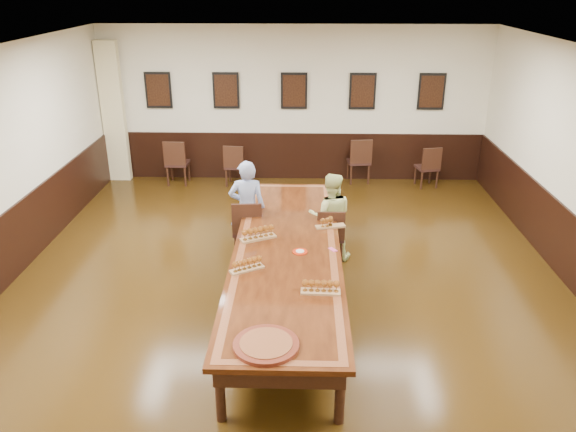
{
  "coord_description": "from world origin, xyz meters",
  "views": [
    {
      "loc": [
        0.2,
        -6.63,
        4.03
      ],
      "look_at": [
        0.0,
        0.5,
        1.0
      ],
      "focal_mm": 35.0,
      "sensor_mm": 36.0,
      "label": 1
    }
  ],
  "objects_px": {
    "spare_chair_b": "(236,164)",
    "carved_platter": "(266,345)",
    "spare_chair_c": "(359,160)",
    "person_man": "(247,208)",
    "chair_woman": "(330,234)",
    "spare_chair_d": "(427,166)",
    "person_woman": "(330,217)",
    "chair_man": "(248,228)",
    "spare_chair_a": "(177,162)",
    "conference_table": "(287,258)"
  },
  "relations": [
    {
      "from": "spare_chair_c",
      "to": "person_woman",
      "type": "distance_m",
      "value": 3.65
    },
    {
      "from": "spare_chair_d",
      "to": "person_woman",
      "type": "bearing_deg",
      "value": 44.82
    },
    {
      "from": "spare_chair_c",
      "to": "person_man",
      "type": "xyz_separation_m",
      "value": [
        -2.03,
        -3.46,
        0.28
      ]
    },
    {
      "from": "person_man",
      "to": "chair_woman",
      "type": "bearing_deg",
      "value": 166.82
    },
    {
      "from": "chair_woman",
      "to": "spare_chair_c",
      "type": "bearing_deg",
      "value": -101.69
    },
    {
      "from": "spare_chair_b",
      "to": "spare_chair_c",
      "type": "relative_size",
      "value": 0.92
    },
    {
      "from": "chair_man",
      "to": "spare_chair_d",
      "type": "xyz_separation_m",
      "value": [
        3.42,
        3.31,
        -0.04
      ]
    },
    {
      "from": "spare_chair_b",
      "to": "person_woman",
      "type": "distance_m",
      "value": 3.78
    },
    {
      "from": "chair_man",
      "to": "conference_table",
      "type": "distance_m",
      "value": 1.4
    },
    {
      "from": "chair_woman",
      "to": "person_man",
      "type": "xyz_separation_m",
      "value": [
        -1.27,
        0.21,
        0.32
      ]
    },
    {
      "from": "person_woman",
      "to": "chair_man",
      "type": "bearing_deg",
      "value": -0.57
    },
    {
      "from": "spare_chair_b",
      "to": "spare_chair_a",
      "type": "bearing_deg",
      "value": 3.54
    },
    {
      "from": "chair_man",
      "to": "spare_chair_b",
      "type": "height_order",
      "value": "chair_man"
    },
    {
      "from": "spare_chair_d",
      "to": "person_woman",
      "type": "relative_size",
      "value": 0.64
    },
    {
      "from": "spare_chair_a",
      "to": "spare_chair_d",
      "type": "relative_size",
      "value": 1.1
    },
    {
      "from": "chair_man",
      "to": "spare_chair_c",
      "type": "height_order",
      "value": "spare_chair_c"
    },
    {
      "from": "chair_man",
      "to": "spare_chair_a",
      "type": "height_order",
      "value": "same"
    },
    {
      "from": "chair_woman",
      "to": "spare_chair_c",
      "type": "xyz_separation_m",
      "value": [
        0.76,
        3.66,
        0.04
      ]
    },
    {
      "from": "chair_woman",
      "to": "person_woman",
      "type": "relative_size",
      "value": 0.64
    },
    {
      "from": "chair_woman",
      "to": "person_man",
      "type": "distance_m",
      "value": 1.33
    },
    {
      "from": "spare_chair_b",
      "to": "person_man",
      "type": "distance_m",
      "value": 3.25
    },
    {
      "from": "spare_chair_b",
      "to": "carved_platter",
      "type": "bearing_deg",
      "value": 105.14
    },
    {
      "from": "person_woman",
      "to": "carved_platter",
      "type": "distance_m",
      "value": 3.45
    },
    {
      "from": "chair_woman",
      "to": "carved_platter",
      "type": "distance_m",
      "value": 3.38
    },
    {
      "from": "chair_man",
      "to": "spare_chair_d",
      "type": "height_order",
      "value": "chair_man"
    },
    {
      "from": "person_man",
      "to": "person_woman",
      "type": "relative_size",
      "value": 1.11
    },
    {
      "from": "spare_chair_b",
      "to": "spare_chair_c",
      "type": "height_order",
      "value": "spare_chair_c"
    },
    {
      "from": "chair_man",
      "to": "spare_chair_d",
      "type": "bearing_deg",
      "value": -139.87
    },
    {
      "from": "spare_chair_a",
      "to": "spare_chair_b",
      "type": "xyz_separation_m",
      "value": [
        1.23,
        -0.05,
        -0.03
      ]
    },
    {
      "from": "spare_chair_b",
      "to": "spare_chair_c",
      "type": "distance_m",
      "value": 2.6
    },
    {
      "from": "spare_chair_a",
      "to": "spare_chair_b",
      "type": "distance_m",
      "value": 1.23
    },
    {
      "from": "chair_woman",
      "to": "spare_chair_d",
      "type": "distance_m",
      "value": 4.03
    },
    {
      "from": "chair_man",
      "to": "conference_table",
      "type": "relative_size",
      "value": 0.19
    },
    {
      "from": "conference_table",
      "to": "person_man",
      "type": "bearing_deg",
      "value": 115.97
    },
    {
      "from": "chair_man",
      "to": "spare_chair_c",
      "type": "distance_m",
      "value": 4.09
    },
    {
      "from": "spare_chair_b",
      "to": "conference_table",
      "type": "bearing_deg",
      "value": 110.97
    },
    {
      "from": "chair_woman",
      "to": "carved_platter",
      "type": "xyz_separation_m",
      "value": [
        -0.76,
        -3.28,
        0.33
      ]
    },
    {
      "from": "spare_chair_c",
      "to": "person_man",
      "type": "height_order",
      "value": "person_man"
    },
    {
      "from": "spare_chair_c",
      "to": "carved_platter",
      "type": "xyz_separation_m",
      "value": [
        -1.52,
        -6.94,
        0.29
      ]
    },
    {
      "from": "spare_chair_d",
      "to": "person_man",
      "type": "xyz_separation_m",
      "value": [
        -3.42,
        -3.2,
        0.33
      ]
    },
    {
      "from": "spare_chair_a",
      "to": "spare_chair_d",
      "type": "height_order",
      "value": "spare_chair_a"
    },
    {
      "from": "spare_chair_c",
      "to": "spare_chair_a",
      "type": "bearing_deg",
      "value": -2.9
    },
    {
      "from": "spare_chair_b",
      "to": "carved_platter",
      "type": "distance_m",
      "value": 6.76
    },
    {
      "from": "person_woman",
      "to": "conference_table",
      "type": "relative_size",
      "value": 0.28
    },
    {
      "from": "chair_man",
      "to": "chair_woman",
      "type": "bearing_deg",
      "value": 171.3
    },
    {
      "from": "spare_chair_a",
      "to": "spare_chair_d",
      "type": "xyz_separation_m",
      "value": [
        5.21,
        -0.03,
        -0.04
      ]
    },
    {
      "from": "chair_woman",
      "to": "spare_chair_b",
      "type": "distance_m",
      "value": 3.85
    },
    {
      "from": "person_man",
      "to": "person_woman",
      "type": "bearing_deg",
      "value": 170.97
    },
    {
      "from": "chair_man",
      "to": "chair_woman",
      "type": "relative_size",
      "value": 1.09
    },
    {
      "from": "spare_chair_b",
      "to": "conference_table",
      "type": "relative_size",
      "value": 0.18
    }
  ]
}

